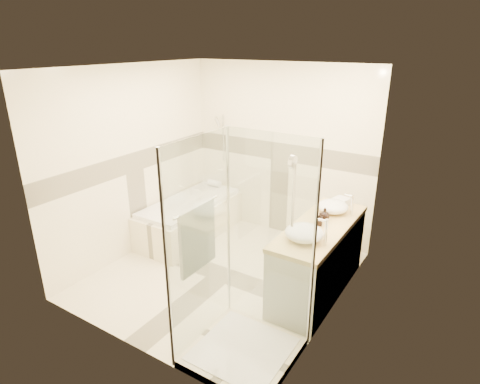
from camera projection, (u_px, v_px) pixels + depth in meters
The scene contains 12 objects.
room at pixel (226, 180), 4.58m from camera, with size 2.82×3.02×2.52m.
bathtub at pixel (190, 216), 5.96m from camera, with size 0.75×1.70×0.56m.
vanity at pixel (318, 259), 4.57m from camera, with size 0.58×1.62×0.85m.
shower_enclosure at pixel (237, 302), 3.68m from camera, with size 0.96×0.93×2.04m.
vessel_sink_near at pixel (333, 206), 4.73m from camera, with size 0.36×0.36×0.14m, color white.
vessel_sink_far at pixel (304, 233), 4.07m from camera, with size 0.40×0.40×0.16m, color white.
faucet_near at pixel (352, 204), 4.59m from camera, with size 0.11×0.03×0.27m.
faucet_far at pixel (325, 230), 3.93m from camera, with size 0.12×0.03×0.28m.
amenity_bottle_a at pixel (319, 219), 4.39m from camera, with size 0.07×0.07×0.15m, color black.
amenity_bottle_b at pixel (325, 214), 4.52m from camera, with size 0.11×0.11×0.15m, color black.
folded_towels at pixel (339, 203), 4.91m from camera, with size 0.17×0.28×0.09m, color white.
rolled_towel at pixel (214, 183), 6.42m from camera, with size 0.10×0.10×0.22m, color white.
Camera 1 is at (2.50, -3.56, 2.76)m, focal length 30.00 mm.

